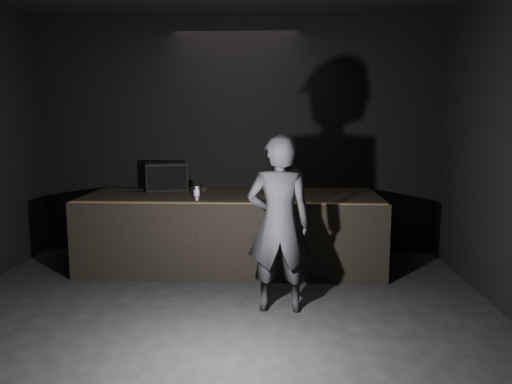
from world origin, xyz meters
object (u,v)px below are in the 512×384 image
at_px(stage_monitor, 166,177).
at_px(stage_riser, 232,230).
at_px(laptop, 280,191).
at_px(beer_can, 197,193).
at_px(person, 279,224).

bearing_deg(stage_monitor, stage_riser, -37.47).
relative_size(laptop, beer_can, 2.16).
bearing_deg(laptop, beer_can, -155.32).
bearing_deg(stage_riser, stage_monitor, 158.08).
bearing_deg(beer_can, laptop, 18.92).
xyz_separation_m(stage_riser, person, (0.64, -1.61, 0.44)).
height_order(stage_monitor, beer_can, stage_monitor).
xyz_separation_m(stage_monitor, laptop, (1.65, -0.51, -0.13)).
height_order(laptop, person, person).
distance_m(stage_riser, stage_monitor, 1.28).
height_order(stage_riser, laptop, laptop).
bearing_deg(beer_can, person, -47.05).
height_order(stage_monitor, person, person).
bearing_deg(person, laptop, -91.00).
bearing_deg(person, stage_monitor, -51.10).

